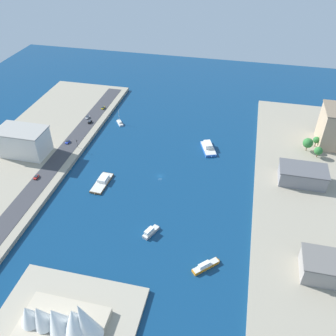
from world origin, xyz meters
TOP-DOWN VIEW (x-y plane):
  - ground_plane at (0.00, 0.00)m, footprint 440.00×440.00m
  - quay_west at (-94.98, 0.00)m, footprint 70.00×240.00m
  - quay_east at (94.98, 0.00)m, footprint 70.00×240.00m
  - peninsula_point at (14.43, 111.16)m, footprint 60.50×55.33m
  - road_strip at (71.26, 0.00)m, footprint 12.29×228.00m
  - sailboat_small_white at (47.66, -58.54)m, footprint 7.95×9.73m
  - yacht_sleek_gray at (-7.04, 49.53)m, footprint 7.60×11.89m
  - catamaran_blue at (-26.34, -37.74)m, footprint 13.98×20.17m
  - barge_flat_brown at (33.82, 15.17)m, footprint 8.62×21.64m
  - water_taxi_orange at (-39.05, 64.81)m, footprint 13.05×12.76m
  - hotel_broad_white at (96.27, -1.63)m, footprint 32.85×20.08m
  - carpark_squat_concrete at (-96.53, 58.50)m, footprint 28.68×16.68m
  - warehouse_low_gray at (-88.04, -11.25)m, footprint 28.90×17.13m
  - apartment_midrise_tan at (-111.67, -61.05)m, footprint 20.11×26.71m
  - van_white at (74.33, -56.65)m, footprint 2.08×4.40m
  - taxi_yellow_cab at (68.02, -75.08)m, footprint 1.94×4.57m
  - suv_black at (69.43, -50.23)m, footprint 2.05×4.57m
  - hatchback_blue at (73.81, -19.64)m, footprint 2.14×4.48m
  - pickup_red at (75.11, 22.58)m, footprint 2.17×4.40m
  - traffic_light_waterfront at (63.93, -15.36)m, footprint 0.36×0.36m
  - opera_landmark at (11.64, 111.16)m, footprint 36.73×26.06m
  - park_tree_cluster at (-97.01, -47.16)m, footprint 12.74×18.86m

SIDE VIEW (x-z plane):
  - ground_plane at x=0.00m, z-range 0.00..0.00m
  - sailboat_small_white at x=47.66m, z-range -5.12..7.04m
  - peninsula_point at x=14.43m, z-range 0.00..2.00m
  - barge_flat_brown at x=33.82m, z-range -0.55..2.82m
  - quay_west at x=-94.98m, z-range 0.00..2.59m
  - quay_east at x=94.98m, z-range 0.00..2.59m
  - water_taxi_orange at x=-39.05m, z-range -0.55..3.22m
  - yacht_sleek_gray at x=-7.04m, z-range -0.49..3.59m
  - catamaran_blue at x=-26.34m, z-range -0.73..3.98m
  - road_strip at x=71.26m, z-range 2.59..2.74m
  - pickup_red at x=75.11m, z-range 2.73..4.31m
  - van_white at x=74.33m, z-range 2.71..4.36m
  - hatchback_blue at x=73.81m, z-range 2.71..4.36m
  - suv_black at x=69.43m, z-range 2.71..4.40m
  - taxi_yellow_cab at x=68.02m, z-range 2.71..4.41m
  - traffic_light_waterfront at x=63.93m, z-range 3.68..10.18m
  - warehouse_low_gray at x=-88.04m, z-range 2.62..12.88m
  - carpark_squat_concrete at x=-96.53m, z-range 2.62..13.29m
  - park_tree_cluster at x=-97.01m, z-range 3.50..13.26m
  - opera_landmark at x=11.64m, z-range -1.93..21.82m
  - hotel_broad_white at x=96.27m, z-range 2.62..21.24m
  - apartment_midrise_tan at x=-111.67m, z-range 2.62..30.32m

